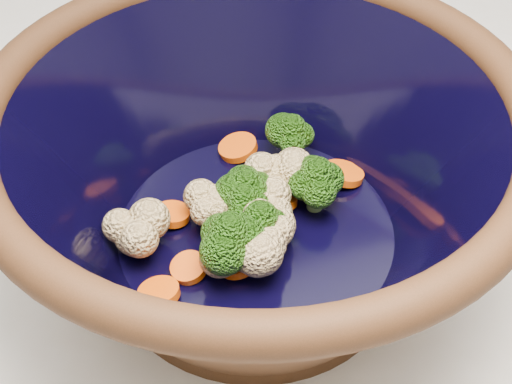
{
  "coord_description": "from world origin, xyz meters",
  "views": [
    {
      "loc": [
        -0.19,
        -0.41,
        1.31
      ],
      "look_at": [
        -0.07,
        -0.08,
        0.97
      ],
      "focal_mm": 50.0,
      "sensor_mm": 36.0,
      "label": 1
    }
  ],
  "objects": [
    {
      "name": "mixing_bowl",
      "position": [
        -0.07,
        -0.08,
        0.99
      ],
      "size": [
        0.4,
        0.4,
        0.16
      ],
      "rotation": [
        0.0,
        0.0,
        0.19
      ],
      "color": "black",
      "rests_on": "counter"
    },
    {
      "name": "vegetable_pile",
      "position": [
        -0.08,
        -0.08,
        0.96
      ],
      "size": [
        0.2,
        0.15,
        0.05
      ],
      "color": "#608442",
      "rests_on": "mixing_bowl"
    }
  ]
}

